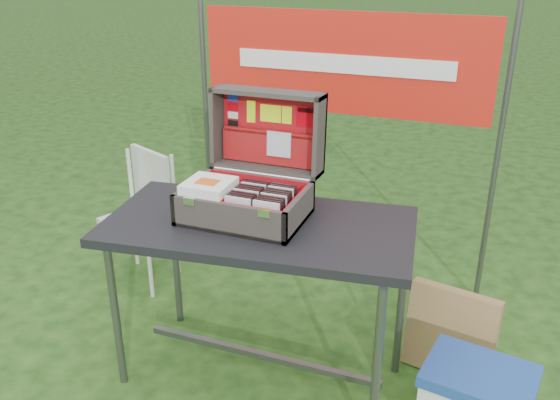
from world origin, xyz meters
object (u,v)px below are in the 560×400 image
at_px(cardboard_box, 450,333).
at_px(suitcase, 250,159).
at_px(chair, 139,222).
at_px(table, 260,303).

bearing_deg(cardboard_box, suitcase, -151.09).
height_order(chair, cardboard_box, chair).
bearing_deg(table, chair, 143.87).
bearing_deg(chair, suitcase, -3.51).
bearing_deg(chair, table, -5.32).
height_order(table, chair, table).
relative_size(suitcase, cardboard_box, 1.21).
bearing_deg(table, cardboard_box, 16.50).
relative_size(table, suitcase, 2.48).
relative_size(table, cardboard_box, 3.00).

